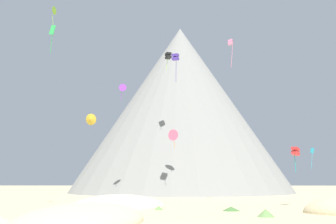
{
  "coord_description": "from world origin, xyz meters",
  "views": [
    {
      "loc": [
        -0.07,
        -35.71,
        3.86
      ],
      "look_at": [
        -1.78,
        48.84,
        16.88
      ],
      "focal_mm": 46.17,
      "sensor_mm": 36.0,
      "label": 1
    }
  ],
  "objects_px": {
    "kite_violet_mid": "(123,88)",
    "kite_black_high": "(168,56)",
    "rock_massif": "(177,114)",
    "bush_near_left": "(266,213)",
    "bush_ridge_crest": "(159,208)",
    "kite_red_low": "(295,152)",
    "kite_pink_high": "(230,43)",
    "kite_green_mid": "(52,33)",
    "kite_cyan_low": "(312,153)",
    "kite_indigo_high": "(175,57)",
    "kite_gold_mid": "(91,119)",
    "kite_rainbow_low": "(173,135)",
    "bush_near_right": "(231,209)",
    "kite_lime_high": "(55,11)"
  },
  "relations": [
    {
      "from": "bush_ridge_crest",
      "to": "kite_pink_high",
      "type": "distance_m",
      "value": 36.29
    },
    {
      "from": "kite_green_mid",
      "to": "kite_indigo_high",
      "type": "xyz_separation_m",
      "value": [
        18.12,
        21.97,
        2.44
      ]
    },
    {
      "from": "kite_cyan_low",
      "to": "kite_rainbow_low",
      "type": "height_order",
      "value": "kite_rainbow_low"
    },
    {
      "from": "bush_ridge_crest",
      "to": "kite_black_high",
      "type": "xyz_separation_m",
      "value": [
        0.37,
        41.09,
        31.27
      ]
    },
    {
      "from": "kite_black_high",
      "to": "kite_rainbow_low",
      "type": "relative_size",
      "value": 1.05
    },
    {
      "from": "kite_lime_high",
      "to": "kite_cyan_low",
      "type": "bearing_deg",
      "value": -132.7
    },
    {
      "from": "bush_near_left",
      "to": "kite_lime_high",
      "type": "xyz_separation_m",
      "value": [
        -36.01,
        45.82,
        40.19
      ]
    },
    {
      "from": "kite_lime_high",
      "to": "kite_indigo_high",
      "type": "distance_m",
      "value": 30.89
    },
    {
      "from": "bush_near_left",
      "to": "kite_pink_high",
      "type": "bearing_deg",
      "value": 88.69
    },
    {
      "from": "bush_ridge_crest",
      "to": "kite_lime_high",
      "type": "height_order",
      "value": "kite_lime_high"
    },
    {
      "from": "bush_ridge_crest",
      "to": "kite_rainbow_low",
      "type": "height_order",
      "value": "kite_rainbow_low"
    },
    {
      "from": "kite_black_high",
      "to": "bush_near_left",
      "type": "bearing_deg",
      "value": -100.6
    },
    {
      "from": "kite_green_mid",
      "to": "kite_gold_mid",
      "type": "bearing_deg",
      "value": 136.81
    },
    {
      "from": "bush_ridge_crest",
      "to": "kite_lime_high",
      "type": "xyz_separation_m",
      "value": [
        -24.77,
        36.36,
        40.33
      ]
    },
    {
      "from": "kite_violet_mid",
      "to": "kite_black_high",
      "type": "height_order",
      "value": "kite_black_high"
    },
    {
      "from": "kite_violet_mid",
      "to": "rock_massif",
      "type": "bearing_deg",
      "value": -111.34
    },
    {
      "from": "bush_near_left",
      "to": "kite_cyan_low",
      "type": "bearing_deg",
      "value": 67.0
    },
    {
      "from": "kite_red_low",
      "to": "kite_black_high",
      "type": "bearing_deg",
      "value": 163.41
    },
    {
      "from": "kite_indigo_high",
      "to": "kite_gold_mid",
      "type": "bearing_deg",
      "value": -145.38
    },
    {
      "from": "bush_near_right",
      "to": "kite_pink_high",
      "type": "bearing_deg",
      "value": 81.69
    },
    {
      "from": "rock_massif",
      "to": "kite_green_mid",
      "type": "relative_size",
      "value": 19.42
    },
    {
      "from": "bush_near_right",
      "to": "kite_rainbow_low",
      "type": "distance_m",
      "value": 41.67
    },
    {
      "from": "kite_red_low",
      "to": "kite_pink_high",
      "type": "distance_m",
      "value": 24.78
    },
    {
      "from": "bush_near_left",
      "to": "kite_green_mid",
      "type": "xyz_separation_m",
      "value": [
        -27.3,
        15.87,
        24.69
      ]
    },
    {
      "from": "bush_near_left",
      "to": "kite_indigo_high",
      "type": "bearing_deg",
      "value": 103.64
    },
    {
      "from": "kite_red_low",
      "to": "kite_black_high",
      "type": "height_order",
      "value": "kite_black_high"
    },
    {
      "from": "bush_near_right",
      "to": "kite_gold_mid",
      "type": "distance_m",
      "value": 37.01
    },
    {
      "from": "bush_ridge_crest",
      "to": "kite_gold_mid",
      "type": "distance_m",
      "value": 31.46
    },
    {
      "from": "bush_near_left",
      "to": "kite_violet_mid",
      "type": "xyz_separation_m",
      "value": [
        -20.15,
        42.67,
        22.03
      ]
    },
    {
      "from": "kite_gold_mid",
      "to": "kite_rainbow_low",
      "type": "relative_size",
      "value": 0.55
    },
    {
      "from": "bush_near_left",
      "to": "kite_black_high",
      "type": "distance_m",
      "value": 60.36
    },
    {
      "from": "kite_violet_mid",
      "to": "kite_pink_high",
      "type": "distance_m",
      "value": 25.09
    },
    {
      "from": "kite_lime_high",
      "to": "kite_black_high",
      "type": "relative_size",
      "value": 1.5
    },
    {
      "from": "bush_ridge_crest",
      "to": "kite_black_high",
      "type": "bearing_deg",
      "value": 89.48
    },
    {
      "from": "kite_red_low",
      "to": "kite_indigo_high",
      "type": "relative_size",
      "value": 0.63
    },
    {
      "from": "kite_violet_mid",
      "to": "kite_green_mid",
      "type": "xyz_separation_m",
      "value": [
        -7.15,
        -26.79,
        2.66
      ]
    },
    {
      "from": "bush_near_right",
      "to": "kite_pink_high",
      "type": "xyz_separation_m",
      "value": [
        3.16,
        21.6,
        27.6
      ]
    },
    {
      "from": "bush_ridge_crest",
      "to": "kite_violet_mid",
      "type": "relative_size",
      "value": 0.32
    },
    {
      "from": "kite_rainbow_low",
      "to": "bush_ridge_crest",
      "type": "bearing_deg",
      "value": 115.9
    },
    {
      "from": "kite_indigo_high",
      "to": "kite_rainbow_low",
      "type": "bearing_deg",
      "value": 113.61
    },
    {
      "from": "kite_green_mid",
      "to": "kite_indigo_high",
      "type": "height_order",
      "value": "kite_indigo_high"
    },
    {
      "from": "rock_massif",
      "to": "kite_black_high",
      "type": "bearing_deg",
      "value": -94.02
    },
    {
      "from": "bush_near_left",
      "to": "kite_indigo_high",
      "type": "distance_m",
      "value": 47.46
    },
    {
      "from": "bush_ridge_crest",
      "to": "kite_cyan_low",
      "type": "xyz_separation_m",
      "value": [
        29.81,
        34.29,
        8.63
      ]
    },
    {
      "from": "bush_near_left",
      "to": "bush_ridge_crest",
      "type": "bearing_deg",
      "value": 139.89
    },
    {
      "from": "kite_cyan_low",
      "to": "kite_green_mid",
      "type": "distance_m",
      "value": 56.07
    },
    {
      "from": "rock_massif",
      "to": "kite_indigo_high",
      "type": "distance_m",
      "value": 39.72
    },
    {
      "from": "bush_ridge_crest",
      "to": "kite_cyan_low",
      "type": "bearing_deg",
      "value": 48.99
    },
    {
      "from": "kite_violet_mid",
      "to": "kite_black_high",
      "type": "bearing_deg",
      "value": -143.09
    },
    {
      "from": "kite_black_high",
      "to": "kite_gold_mid",
      "type": "bearing_deg",
      "value": -152.82
    }
  ]
}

